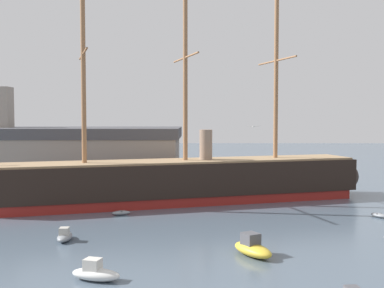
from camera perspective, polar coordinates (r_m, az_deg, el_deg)
The scene contains 9 objects.
tall_ship at distance 71.51m, azimuth -0.77°, elevation -4.20°, with size 60.52×23.64×29.97m.
motorboat_foreground_left at distance 39.78m, azimuth -11.07°, elevation -14.36°, with size 4.25×2.67×1.66m.
motorboat_near_centre at distance 45.71m, azimuth 6.97°, elevation -11.81°, with size 4.18×5.16×2.02m.
motorboat_mid_left at distance 52.23m, azimuth -14.46°, elevation -10.22°, with size 1.59×3.40×1.39m.
dinghy_alongside_bow at distance 63.90m, azimuth -8.18°, elevation -7.85°, with size 2.55×1.77×0.55m.
dinghy_alongside_stern at distance 66.02m, azimuth 20.72°, elevation -7.68°, with size 1.95×2.43×0.53m.
dinghy_distant_centre at distance 89.56m, azimuth 3.21°, elevation -4.61°, with size 2.08×2.34×0.52m.
dockside_warehouse_left at distance 89.44m, azimuth -16.50°, elevation -1.54°, with size 50.21×19.16×17.51m.
seagull_in_flight at distance 45.32m, azimuth 7.12°, elevation 2.03°, with size 1.24×0.50×0.14m.
Camera 1 is at (-3.45, -24.20, 12.63)m, focal length 46.29 mm.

